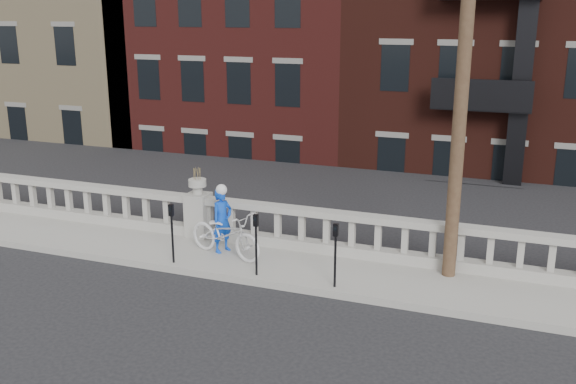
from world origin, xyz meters
name	(u,v)px	position (x,y,z in m)	size (l,w,h in m)	color
ground	(105,306)	(0.00, 0.00, 0.00)	(120.00, 120.00, 0.00)	black
sidewalk	(181,251)	(0.00, 3.00, 0.07)	(32.00, 2.20, 0.15)	#98968D
balustrade	(199,217)	(0.00, 3.95, 0.64)	(28.00, 0.34, 1.03)	#98968D
planter_pedestal	(198,210)	(0.00, 3.95, 0.83)	(0.55, 0.55, 1.76)	#98968D
lower_level	(386,72)	(0.56, 23.04, 2.63)	(80.00, 44.00, 20.80)	#605E59
utility_pole	(466,31)	(6.20, 3.60, 5.24)	(1.60, 0.28, 10.00)	#422D1E
parking_meter_b	(172,227)	(0.31, 2.15, 1.00)	(0.10, 0.09, 1.36)	black
parking_meter_c	(256,238)	(2.34, 2.15, 1.00)	(0.10, 0.09, 1.36)	black
parking_meter_d	(335,248)	(4.09, 2.15, 1.00)	(0.10, 0.09, 1.36)	black
bicycle	(225,234)	(1.24, 2.93, 0.68)	(0.71, 2.03, 1.07)	silver
cyclist	(222,220)	(1.04, 3.18, 0.91)	(0.55, 0.36, 1.52)	#0D40C3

